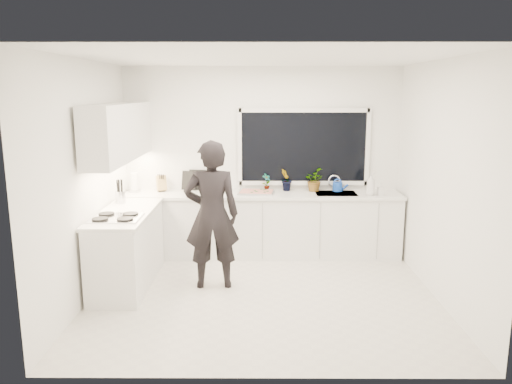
{
  "coord_description": "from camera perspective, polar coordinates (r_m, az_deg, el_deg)",
  "views": [
    {
      "loc": [
        -0.06,
        -5.51,
        2.35
      ],
      "look_at": [
        -0.09,
        0.4,
        1.15
      ],
      "focal_mm": 35.0,
      "sensor_mm": 36.0,
      "label": 1
    }
  ],
  "objects": [
    {
      "name": "utensil_crock",
      "position": [
        6.7,
        -15.25,
        -0.56
      ],
      "size": [
        0.14,
        0.14,
        0.16
      ],
      "primitive_type": "cylinder",
      "rotation": [
        0.0,
        0.0,
        -0.04
      ],
      "color": "#A9AAAE",
      "rests_on": "countertop_left"
    },
    {
      "name": "ceiling",
      "position": [
        5.53,
        0.9,
        15.2
      ],
      "size": [
        4.0,
        3.5,
        0.02
      ],
      "primitive_type": "cube",
      "color": "white",
      "rests_on": "wall_back"
    },
    {
      "name": "person",
      "position": [
        5.98,
        -5.08,
        -2.63
      ],
      "size": [
        0.69,
        0.49,
        1.8
      ],
      "primitive_type": "imported",
      "rotation": [
        0.0,
        0.0,
        3.24
      ],
      "color": "black",
      "rests_on": "floor"
    },
    {
      "name": "picture_frame_large",
      "position": [
        7.39,
        -7.67,
        1.31
      ],
      "size": [
        0.21,
        0.09,
        0.28
      ],
      "primitive_type": "cube",
      "rotation": [
        0.0,
        0.0,
        -0.33
      ],
      "color": "black",
      "rests_on": "countertop_back"
    },
    {
      "name": "base_cabinets_left",
      "position": [
        6.37,
        -14.48,
        -6.34
      ],
      "size": [
        0.58,
        1.6,
        0.88
      ],
      "primitive_type": "cube",
      "color": "white",
      "rests_on": "floor"
    },
    {
      "name": "wall_back",
      "position": [
        7.34,
        0.72,
        3.64
      ],
      "size": [
        4.0,
        0.02,
        2.7
      ],
      "primitive_type": "cube",
      "color": "white",
      "rests_on": "ground"
    },
    {
      "name": "watering_can",
      "position": [
        7.35,
        9.29,
        0.61
      ],
      "size": [
        0.19,
        0.19,
        0.13
      ],
      "primitive_type": "cylinder",
      "rotation": [
        0.0,
        0.0,
        -0.42
      ],
      "color": "#1342B5",
      "rests_on": "countertop_back"
    },
    {
      "name": "pizza_tray",
      "position": [
        7.08,
        0.05,
        -0.06
      ],
      "size": [
        0.54,
        0.43,
        0.03
      ],
      "primitive_type": "cube",
      "rotation": [
        0.0,
        0.0,
        -0.13
      ],
      "color": "#BCBBC0",
      "rests_on": "countertop_back"
    },
    {
      "name": "herb_plants",
      "position": [
        7.27,
        5.39,
        1.36
      ],
      "size": [
        0.9,
        0.31,
        0.33
      ],
      "color": "#26662D",
      "rests_on": "countertop_back"
    },
    {
      "name": "sink",
      "position": [
        7.21,
        9.11,
        -0.53
      ],
      "size": [
        0.58,
        0.42,
        0.14
      ],
      "primitive_type": "cube",
      "color": "silver",
      "rests_on": "countertop_back"
    },
    {
      "name": "countertop_left",
      "position": [
        6.25,
        -14.69,
        -2.32
      ],
      "size": [
        0.62,
        1.6,
        0.04
      ],
      "primitive_type": "cube",
      "color": "silver",
      "rests_on": "base_cabinets_left"
    },
    {
      "name": "faucet",
      "position": [
        7.37,
        8.92,
        1.01
      ],
      "size": [
        0.03,
        0.03,
        0.22
      ],
      "primitive_type": "cylinder",
      "color": "silver",
      "rests_on": "countertop_back"
    },
    {
      "name": "wall_left",
      "position": [
        5.93,
        -18.94,
        1.14
      ],
      "size": [
        0.02,
        3.5,
        2.7
      ],
      "primitive_type": "cube",
      "color": "white",
      "rests_on": "ground"
    },
    {
      "name": "window",
      "position": [
        7.31,
        5.45,
        5.14
      ],
      "size": [
        1.8,
        0.02,
        1.0
      ],
      "primitive_type": "cube",
      "color": "black",
      "rests_on": "wall_back"
    },
    {
      "name": "floor",
      "position": [
        6.0,
        0.82,
        -11.7
      ],
      "size": [
        4.0,
        3.5,
        0.02
      ],
      "primitive_type": "cube",
      "color": "beige",
      "rests_on": "ground"
    },
    {
      "name": "wall_right",
      "position": [
        5.97,
        20.52,
        1.1
      ],
      "size": [
        0.02,
        3.5,
        2.7
      ],
      "primitive_type": "cube",
      "color": "white",
      "rests_on": "ground"
    },
    {
      "name": "knife_block",
      "position": [
        7.36,
        -10.76,
        0.94
      ],
      "size": [
        0.16,
        0.14,
        0.22
      ],
      "primitive_type": "cube",
      "rotation": [
        0.0,
        0.0,
        0.42
      ],
      "color": "brown",
      "rests_on": "countertop_back"
    },
    {
      "name": "upper_cabinets",
      "position": [
        6.47,
        -15.36,
        6.63
      ],
      "size": [
        0.34,
        2.1,
        0.7
      ],
      "primitive_type": "cube",
      "color": "white",
      "rests_on": "wall_left"
    },
    {
      "name": "soap_bottles",
      "position": [
        7.12,
        13.2,
        0.75
      ],
      "size": [
        0.26,
        0.15,
        0.31
      ],
      "color": "#D8BF66",
      "rests_on": "countertop_back"
    },
    {
      "name": "paper_towel_roll",
      "position": [
        7.4,
        -13.74,
        1.03
      ],
      "size": [
        0.12,
        0.12,
        0.26
      ],
      "primitive_type": "cylinder",
      "rotation": [
        0.0,
        0.0,
        -0.09
      ],
      "color": "silver",
      "rests_on": "countertop_back"
    },
    {
      "name": "base_cabinets_back",
      "position": [
        7.22,
        0.72,
        -3.87
      ],
      "size": [
        3.92,
        0.58,
        0.88
      ],
      "primitive_type": "cube",
      "color": "white",
      "rests_on": "floor"
    },
    {
      "name": "picture_frame_small",
      "position": [
        7.37,
        -6.7,
        1.39
      ],
      "size": [
        0.25,
        0.05,
        0.3
      ],
      "primitive_type": "cube",
      "rotation": [
        0.0,
        0.0,
        -0.11
      ],
      "color": "black",
      "rests_on": "countertop_back"
    },
    {
      "name": "countertop_back",
      "position": [
        7.1,
        0.73,
        -0.31
      ],
      "size": [
        3.94,
        0.62,
        0.04
      ],
      "primitive_type": "cube",
      "color": "silver",
      "rests_on": "base_cabinets_back"
    },
    {
      "name": "stovetop",
      "position": [
        5.92,
        -15.75,
        -2.8
      ],
      "size": [
        0.56,
        0.48,
        0.03
      ],
      "primitive_type": "cube",
      "color": "black",
      "rests_on": "countertop_left"
    },
    {
      "name": "pizza",
      "position": [
        7.07,
        0.05,
        0.07
      ],
      "size": [
        0.49,
        0.38,
        0.01
      ],
      "primitive_type": "cube",
      "rotation": [
        0.0,
        0.0,
        -0.13
      ],
      "color": "red",
      "rests_on": "pizza_tray"
    }
  ]
}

